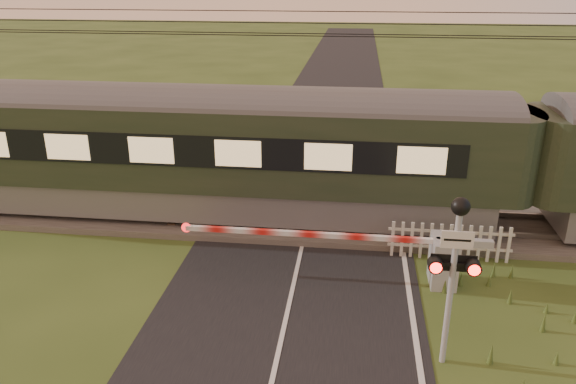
# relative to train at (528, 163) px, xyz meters

# --- Properties ---
(ground) EXTENTS (160.00, 160.00, 0.00)m
(ground) POSITION_rel_train_xyz_m (-6.09, -6.50, -2.15)
(ground) COLOR #33471B
(ground) RESTS_ON ground
(road) EXTENTS (6.00, 140.00, 0.03)m
(road) POSITION_rel_train_xyz_m (-6.07, -6.73, -2.14)
(road) COLOR black
(road) RESTS_ON ground
(track_bed) EXTENTS (140.00, 3.40, 0.39)m
(track_bed) POSITION_rel_train_xyz_m (-6.09, 0.00, -2.09)
(track_bed) COLOR #47423D
(track_bed) RESTS_ON ground
(overhead_wires) EXTENTS (120.00, 0.62, 0.62)m
(overhead_wires) POSITION_rel_train_xyz_m (-6.09, 0.00, 3.57)
(overhead_wires) COLOR black
(overhead_wires) RESTS_ON ground
(train) EXTENTS (40.09, 2.76, 3.73)m
(train) POSITION_rel_train_xyz_m (0.00, 0.00, 0.00)
(train) COLOR slate
(train) RESTS_ON ground
(boom_gate) EXTENTS (7.55, 0.93, 1.23)m
(boom_gate) POSITION_rel_train_xyz_m (-2.88, -3.14, -1.47)
(boom_gate) COLOR gray
(boom_gate) RESTS_ON ground
(crossing_signal) EXTENTS (0.87, 0.36, 3.44)m
(crossing_signal) POSITION_rel_train_xyz_m (-2.89, -6.18, 0.21)
(crossing_signal) COLOR gray
(crossing_signal) RESTS_ON ground
(picket_fence) EXTENTS (3.20, 0.08, 1.01)m
(picket_fence) POSITION_rel_train_xyz_m (-2.19, -1.89, -1.64)
(picket_fence) COLOR silver
(picket_fence) RESTS_ON ground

